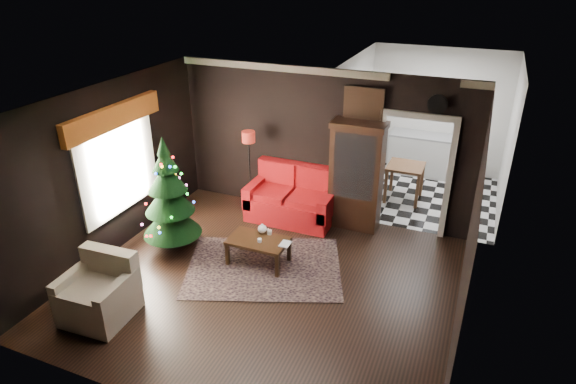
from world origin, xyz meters
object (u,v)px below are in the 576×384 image
at_px(curio_cabinet, 356,178).
at_px(armchair, 97,289).
at_px(coffee_table, 259,251).
at_px(teapot, 262,229).
at_px(wall_clock, 438,104).
at_px(loveseat, 292,195).
at_px(kitchen_table, 404,182).
at_px(christmas_tree, 169,194).
at_px(floor_lamp, 250,171).

relative_size(curio_cabinet, armchair, 2.11).
relative_size(curio_cabinet, coffee_table, 2.01).
bearing_deg(teapot, curio_cabinet, 54.87).
bearing_deg(wall_clock, armchair, -132.97).
xyz_separation_m(loveseat, curio_cabinet, (1.15, 0.22, 0.45)).
distance_m(curio_cabinet, teapot, 1.99).
xyz_separation_m(coffee_table, kitchen_table, (1.74, 3.23, 0.15)).
height_order(christmas_tree, armchair, christmas_tree).
bearing_deg(kitchen_table, curio_cabinet, -114.44).
xyz_separation_m(armchair, wall_clock, (3.73, 4.00, 1.92)).
height_order(loveseat, floor_lamp, floor_lamp).
height_order(armchair, teapot, armchair).
bearing_deg(wall_clock, loveseat, -170.34).
xyz_separation_m(christmas_tree, wall_clock, (3.78, 2.17, 1.33)).
distance_m(floor_lamp, teapot, 1.72).
bearing_deg(loveseat, kitchen_table, 42.51).
height_order(loveseat, teapot, loveseat).
distance_m(coffee_table, teapot, 0.36).
relative_size(teapot, kitchen_table, 0.22).
bearing_deg(teapot, floor_lamp, 122.94).
relative_size(floor_lamp, wall_clock, 4.89).
bearing_deg(armchair, curio_cabinet, 53.66).
distance_m(curio_cabinet, christmas_tree, 3.26).
height_order(loveseat, curio_cabinet, curio_cabinet).
bearing_deg(armchair, loveseat, 66.20).
bearing_deg(kitchen_table, armchair, -121.18).
xyz_separation_m(floor_lamp, kitchen_table, (2.68, 1.60, -0.45)).
distance_m(loveseat, kitchen_table, 2.45).
bearing_deg(curio_cabinet, christmas_tree, -142.42).
bearing_deg(christmas_tree, coffee_table, 7.05).
distance_m(christmas_tree, teapot, 1.61).
xyz_separation_m(curio_cabinet, wall_clock, (1.20, 0.18, 1.43)).
bearing_deg(wall_clock, curio_cabinet, -171.47).
relative_size(curio_cabinet, teapot, 11.47).
height_order(curio_cabinet, teapot, curio_cabinet).
distance_m(loveseat, floor_lamp, 0.94).
relative_size(curio_cabinet, wall_clock, 5.94).
xyz_separation_m(curio_cabinet, teapot, (-1.12, -1.59, -0.43)).
distance_m(loveseat, teapot, 1.37).
bearing_deg(kitchen_table, teapot, -120.35).
bearing_deg(curio_cabinet, armchair, -123.48).
bearing_deg(teapot, christmas_tree, -164.70).
relative_size(floor_lamp, coffee_table, 1.65).
xyz_separation_m(curio_cabinet, floor_lamp, (-2.03, -0.17, -0.12)).
height_order(armchair, wall_clock, wall_clock).
distance_m(christmas_tree, wall_clock, 4.56).
bearing_deg(coffee_table, wall_clock, 40.91).
distance_m(floor_lamp, christmas_tree, 1.91).
xyz_separation_m(wall_clock, kitchen_table, (-0.55, 1.25, -2.00)).
bearing_deg(curio_cabinet, kitchen_table, 65.56).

